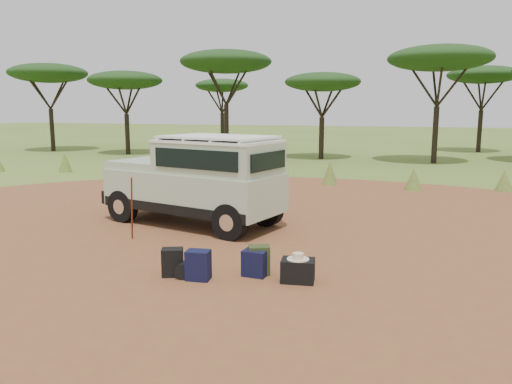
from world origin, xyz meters
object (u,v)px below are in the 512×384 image
(walking_staff, at_px, (132,209))
(hard_case, at_px, (298,271))
(backpack_olive, at_px, (259,260))
(duffel_navy, at_px, (255,263))
(backpack_black, at_px, (173,262))
(safari_vehicle, at_px, (198,182))
(backpack_navy, at_px, (198,265))

(walking_staff, distance_m, hard_case, 4.25)
(backpack_olive, relative_size, duffel_navy, 1.11)
(walking_staff, bearing_deg, backpack_black, -80.74)
(duffel_navy, bearing_deg, walking_staff, 161.96)
(walking_staff, bearing_deg, safari_vehicle, 32.41)
(walking_staff, height_order, backpack_black, walking_staff)
(backpack_black, relative_size, backpack_olive, 0.96)
(walking_staff, bearing_deg, backpack_olive, -57.93)
(safari_vehicle, height_order, backpack_olive, safari_vehicle)
(backpack_olive, bearing_deg, hard_case, -34.19)
(safari_vehicle, relative_size, backpack_black, 9.87)
(backpack_black, distance_m, backpack_olive, 1.49)
(backpack_navy, relative_size, duffel_navy, 1.12)
(hard_case, bearing_deg, walking_staff, 152.77)
(walking_staff, distance_m, backpack_olive, 3.51)
(safari_vehicle, height_order, backpack_black, safari_vehicle)
(backpack_olive, bearing_deg, walking_staff, 138.09)
(backpack_black, relative_size, duffel_navy, 1.07)
(duffel_navy, bearing_deg, hard_case, -0.44)
(backpack_olive, relative_size, hard_case, 0.93)
(walking_staff, distance_m, backpack_black, 2.62)
(backpack_black, xyz_separation_m, hard_case, (2.12, 0.36, -0.05))
(backpack_olive, xyz_separation_m, hard_case, (0.73, -0.17, -0.06))
(walking_staff, height_order, backpack_olive, walking_staff)
(backpack_black, distance_m, hard_case, 2.15)
(backpack_black, xyz_separation_m, backpack_olive, (1.39, 0.53, 0.01))
(safari_vehicle, distance_m, backpack_olive, 4.11)
(backpack_olive, xyz_separation_m, duffel_navy, (-0.04, -0.10, -0.03))
(safari_vehicle, distance_m, duffel_navy, 4.17)
(hard_case, bearing_deg, duffel_navy, 167.21)
(backpack_black, bearing_deg, hard_case, -12.64)
(safari_vehicle, height_order, duffel_navy, safari_vehicle)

